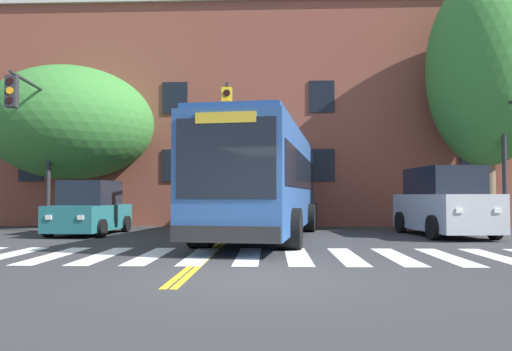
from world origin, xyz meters
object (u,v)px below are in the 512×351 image
Objects in this scene: traffic_light_overhead at (229,133)px; street_tree_curbside_small at (71,124)px; car_silver_far_lane at (443,203)px; traffic_light_far_corner at (35,126)px; car_teal_near_lane at (90,210)px; city_bus at (266,181)px; street_tree_curbside_large at (485,71)px.

street_tree_curbside_small is (-7.06, 2.93, 0.79)m from traffic_light_overhead.
car_silver_far_lane is 14.43m from traffic_light_far_corner.
car_teal_near_lane is 12.12m from car_silver_far_lane.
traffic_light_overhead is at bearing 132.66° from city_bus.
street_tree_curbside_large reaches higher than traffic_light_far_corner.
city_bus is at bearing -27.64° from street_tree_curbside_small.
traffic_light_far_corner is at bearing 178.66° from car_teal_near_lane.
street_tree_curbside_large reaches higher than car_silver_far_lane.
car_teal_near_lane is 5.58m from traffic_light_overhead.
traffic_light_overhead is 0.62× the size of street_tree_curbside_small.
car_silver_far_lane is (5.96, 0.71, -0.75)m from city_bus.
traffic_light_far_corner is at bearing 179.40° from car_silver_far_lane.
traffic_light_overhead reaches higher than car_teal_near_lane.
city_bus reaches higher than car_teal_near_lane.
street_tree_curbside_large is at bearing 46.02° from car_silver_far_lane.
city_bus is 1.16× the size of street_tree_curbside_large.
street_tree_curbside_large reaches higher than traffic_light_overhead.
traffic_light_overhead is at bearing 5.19° from traffic_light_far_corner.
car_silver_far_lane is 0.85× the size of traffic_light_far_corner.
city_bus is 6.29m from car_teal_near_lane.
city_bus is at bearing -7.51° from car_teal_near_lane.
traffic_light_far_corner is at bearing 174.02° from city_bus.
car_silver_far_lane is 7.79m from traffic_light_overhead.
street_tree_curbside_small reaches higher than traffic_light_overhead.
street_tree_curbside_small is (-2.26, 3.60, 3.56)m from car_teal_near_lane.
traffic_light_far_corner reaches higher than car_silver_far_lane.
street_tree_curbside_small is (-8.42, 4.41, 2.57)m from city_bus.
car_silver_far_lane reaches higher than car_teal_near_lane.
city_bus is 10.16m from street_tree_curbside_large.
street_tree_curbside_small reaches higher than city_bus.
city_bus is 8.49m from traffic_light_far_corner.
street_tree_curbside_large is (14.67, 2.55, 5.39)m from car_teal_near_lane.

